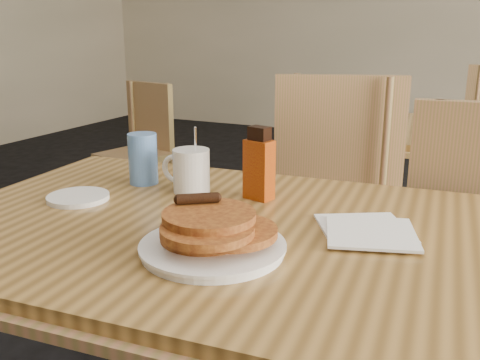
# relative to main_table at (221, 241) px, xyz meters

# --- Properties ---
(wall_back) EXTENTS (8.00, 0.00, 8.00)m
(wall_back) POSITION_rel_main_table_xyz_m (0.02, 4.92, 0.69)
(wall_back) COLOR beige
(wall_back) RESTS_ON ground
(main_table) EXTENTS (1.38, 0.99, 0.75)m
(main_table) POSITION_rel_main_table_xyz_m (0.00, 0.00, 0.00)
(main_table) COLOR #A17439
(main_table) RESTS_ON floor
(chair_main_far) EXTENTS (0.57, 0.58, 1.00)m
(chair_main_far) POSITION_rel_main_table_xyz_m (0.02, 0.75, -0.11)
(chair_main_far) COLOR #A46F4D
(chair_main_far) RESTS_ON floor
(chair_wall_extra) EXTENTS (0.45, 0.46, 0.83)m
(chair_wall_extra) POSITION_rel_main_table_xyz_m (-1.43, 1.71, -0.22)
(chair_wall_extra) COLOR #A46F4D
(chair_wall_extra) RESTS_ON floor
(pancake_plate) EXTENTS (0.28, 0.28, 0.10)m
(pancake_plate) POSITION_rel_main_table_xyz_m (0.06, -0.14, 0.07)
(pancake_plate) COLOR white
(pancake_plate) RESTS_ON main_table
(coffee_mug) EXTENTS (0.13, 0.09, 0.17)m
(coffee_mug) POSITION_rel_main_table_xyz_m (-0.18, 0.17, 0.10)
(coffee_mug) COLOR white
(coffee_mug) RESTS_ON main_table
(syrup_bottle) EXTENTS (0.08, 0.06, 0.18)m
(syrup_bottle) POSITION_rel_main_table_xyz_m (0.00, 0.20, 0.12)
(syrup_bottle) COLOR maroon
(syrup_bottle) RESTS_ON main_table
(napkin_stack) EXTENTS (0.25, 0.26, 0.01)m
(napkin_stack) POSITION_rel_main_table_xyz_m (0.30, 0.08, 0.05)
(napkin_stack) COLOR white
(napkin_stack) RESTS_ON main_table
(blue_tumbler) EXTENTS (0.08, 0.08, 0.14)m
(blue_tumbler) POSITION_rel_main_table_xyz_m (-0.33, 0.19, 0.11)
(blue_tumbler) COLOR #5B8CD6
(blue_tumbler) RESTS_ON main_table
(side_saucer) EXTENTS (0.19, 0.19, 0.01)m
(side_saucer) POSITION_rel_main_table_xyz_m (-0.39, -0.00, 0.05)
(side_saucer) COLOR white
(side_saucer) RESTS_ON main_table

